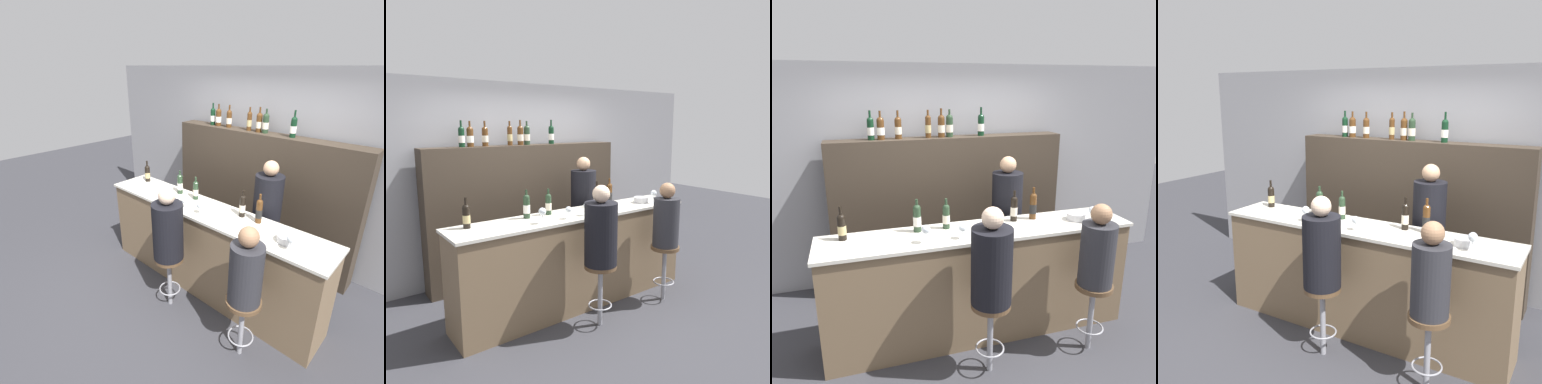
{
  "view_description": "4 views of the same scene",
  "coord_description": "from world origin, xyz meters",
  "views": [
    {
      "loc": [
        1.96,
        -2.13,
        2.6
      ],
      "look_at": [
        -0.22,
        0.24,
        1.23
      ],
      "focal_mm": 28.0,
      "sensor_mm": 36.0,
      "label": 1
    },
    {
      "loc": [
        -2.41,
        -3.02,
        2.06
      ],
      "look_at": [
        -0.03,
        0.2,
        1.32
      ],
      "focal_mm": 35.0,
      "sensor_mm": 36.0,
      "label": 2
    },
    {
      "loc": [
        -1.09,
        -2.77,
        2.36
      ],
      "look_at": [
        -0.13,
        0.35,
        1.42
      ],
      "focal_mm": 35.0,
      "sensor_mm": 36.0,
      "label": 3
    },
    {
      "loc": [
        1.86,
        -3.13,
        2.31
      ],
      "look_at": [
        -0.17,
        0.33,
        1.38
      ],
      "focal_mm": 40.0,
      "sensor_mm": 36.0,
      "label": 4
    }
  ],
  "objects": [
    {
      "name": "back_bar_cabinet",
      "position": [
        0.0,
        1.39,
        0.89
      ],
      "size": [
        2.74,
        0.28,
        1.78
      ],
      "color": "#382D23",
      "rests_on": "ground_plane"
    },
    {
      "name": "wine_bottle_backbar_3",
      "position": [
        -0.23,
        1.39,
        1.91
      ],
      "size": [
        0.07,
        0.07,
        0.31
      ],
      "color": "#4C2D14",
      "rests_on": "back_bar_cabinet"
    },
    {
      "name": "wine_glass_0",
      "position": [
        -0.54,
        0.11,
        1.19
      ],
      "size": [
        0.08,
        0.08,
        0.16
      ],
      "color": "silver",
      "rests_on": "bar_counter"
    },
    {
      "name": "wine_bottle_counter_4",
      "position": [
        0.59,
        0.39,
        1.21
      ],
      "size": [
        0.07,
        0.07,
        0.32
      ],
      "color": "#4C2D14",
      "rests_on": "bar_counter"
    },
    {
      "name": "wine_glass_1",
      "position": [
        -0.22,
        0.11,
        1.17
      ],
      "size": [
        0.07,
        0.07,
        0.13
      ],
      "color": "silver",
      "rests_on": "bar_counter"
    },
    {
      "name": "ground_plane",
      "position": [
        0.0,
        0.0,
        0.0
      ],
      "size": [
        16.0,
        16.0,
        0.0
      ],
      "primitive_type": "plane",
      "color": "#333338"
    },
    {
      "name": "wine_bottle_backbar_2",
      "position": [
        -0.57,
        1.39,
        1.91
      ],
      "size": [
        0.08,
        0.08,
        0.31
      ],
      "color": "#4C2D14",
      "rests_on": "back_bar_cabinet"
    },
    {
      "name": "bar_stool_right",
      "position": [
        0.88,
        -0.27,
        0.5
      ],
      "size": [
        0.33,
        0.33,
        0.66
      ],
      "color": "gray",
      "rests_on": "ground_plane"
    },
    {
      "name": "guest_seated_left",
      "position": [
        -0.1,
        -0.27,
        1.01
      ],
      "size": [
        0.33,
        0.33,
        0.81
      ],
      "color": "black",
      "rests_on": "bar_stool_left"
    },
    {
      "name": "wine_bottle_backbar_5",
      "position": [
        0.01,
        1.39,
        1.91
      ],
      "size": [
        0.08,
        0.08,
        0.31
      ],
      "color": "#233823",
      "rests_on": "back_bar_cabinet"
    },
    {
      "name": "wine_glass_3",
      "position": [
        1.08,
        0.11,
        1.2
      ],
      "size": [
        0.08,
        0.08,
        0.17
      ],
      "color": "silver",
      "rests_on": "bar_counter"
    },
    {
      "name": "wine_bottle_backbar_1",
      "position": [
        -0.76,
        1.39,
        1.91
      ],
      "size": [
        0.08,
        0.08,
        0.31
      ],
      "color": "#4C2D14",
      "rests_on": "back_bar_cabinet"
    },
    {
      "name": "wine_bottle_backbar_4",
      "position": [
        -0.08,
        1.39,
        1.91
      ],
      "size": [
        0.08,
        0.08,
        0.32
      ],
      "color": "#4C2D14",
      "rests_on": "back_bar_cabinet"
    },
    {
      "name": "wine_bottle_counter_3",
      "position": [
        0.39,
        0.39,
        1.2
      ],
      "size": [
        0.07,
        0.07,
        0.31
      ],
      "color": "black",
      "rests_on": "bar_counter"
    },
    {
      "name": "wine_glass_2",
      "position": [
        0.02,
        0.11,
        1.18
      ],
      "size": [
        0.07,
        0.07,
        0.14
      ],
      "color": "silver",
      "rests_on": "bar_counter"
    },
    {
      "name": "bartender",
      "position": [
        0.48,
        0.77,
        0.76
      ],
      "size": [
        0.33,
        0.33,
        1.64
      ],
      "color": "black",
      "rests_on": "ground_plane"
    },
    {
      "name": "wine_bottle_counter_1",
      "position": [
        -0.56,
        0.39,
        1.21
      ],
      "size": [
        0.07,
        0.07,
        0.3
      ],
      "color": "#233823",
      "rests_on": "bar_counter"
    },
    {
      "name": "bar_stool_left",
      "position": [
        -0.1,
        -0.27,
        0.5
      ],
      "size": [
        0.33,
        0.33,
        0.66
      ],
      "color": "gray",
      "rests_on": "ground_plane"
    },
    {
      "name": "wall_back",
      "position": [
        0.0,
        1.62,
        1.3
      ],
      "size": [
        6.4,
        0.05,
        2.6
      ],
      "color": "gray",
      "rests_on": "ground_plane"
    },
    {
      "name": "bar_counter",
      "position": [
        0.0,
        0.25,
        0.54
      ],
      "size": [
        2.93,
        0.54,
        1.08
      ],
      "color": "brown",
      "rests_on": "ground_plane"
    },
    {
      "name": "wine_bottle_counter_0",
      "position": [
        -1.21,
        0.39,
        1.2
      ],
      "size": [
        0.07,
        0.07,
        0.3
      ],
      "color": "black",
      "rests_on": "bar_counter"
    },
    {
      "name": "wine_bottle_backbar_6",
      "position": [
        0.39,
        1.39,
        1.91
      ],
      "size": [
        0.08,
        0.08,
        0.33
      ],
      "color": "black",
      "rests_on": "back_bar_cabinet"
    },
    {
      "name": "wine_bottle_backbar_0",
      "position": [
        -0.86,
        1.39,
        1.91
      ],
      "size": [
        0.07,
        0.07,
        0.31
      ],
      "color": "black",
      "rests_on": "back_bar_cabinet"
    },
    {
      "name": "wine_bottle_counter_2",
      "position": [
        -0.29,
        0.39,
        1.2
      ],
      "size": [
        0.07,
        0.07,
        0.29
      ],
      "color": "#233823",
      "rests_on": "bar_counter"
    },
    {
      "name": "metal_bowl",
      "position": [
        0.99,
        0.23,
        1.11
      ],
      "size": [
        0.18,
        0.18,
        0.07
      ],
      "color": "#B7B7BC",
      "rests_on": "bar_counter"
    },
    {
      "name": "guest_seated_right",
      "position": [
        0.88,
        -0.27,
        0.98
      ],
      "size": [
        0.3,
        0.3,
        0.74
      ],
      "color": "#28282D",
      "rests_on": "bar_stool_right"
    }
  ]
}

